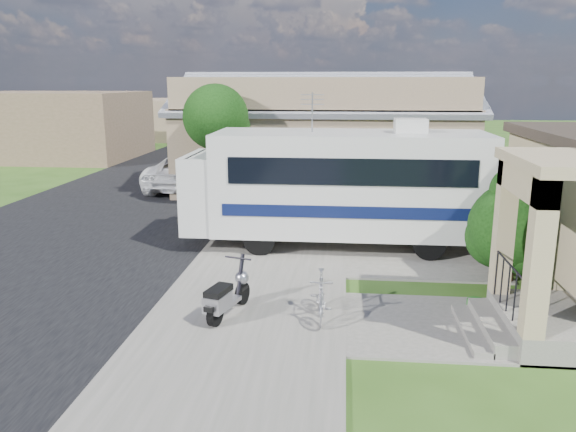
# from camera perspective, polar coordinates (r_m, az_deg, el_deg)

# --- Properties ---
(ground) EXTENTS (120.00, 120.00, 0.00)m
(ground) POSITION_cam_1_polar(r_m,az_deg,el_deg) (12.31, 1.17, -8.69)
(ground) COLOR #274913
(street_slab) EXTENTS (9.00, 80.00, 0.02)m
(street_slab) POSITION_cam_1_polar(r_m,az_deg,el_deg) (23.41, -15.41, 1.62)
(street_slab) COLOR black
(street_slab) RESTS_ON ground
(sidewalk_slab) EXTENTS (4.00, 80.00, 0.06)m
(sidewalk_slab) POSITION_cam_1_polar(r_m,az_deg,el_deg) (21.94, 0.65, 1.38)
(sidewalk_slab) COLOR #605E56
(sidewalk_slab) RESTS_ON ground
(driveway_slab) EXTENTS (7.00, 6.00, 0.05)m
(driveway_slab) POSITION_cam_1_polar(r_m,az_deg,el_deg) (16.53, 7.62, -2.84)
(driveway_slab) COLOR #605E56
(driveway_slab) RESTS_ON ground
(walk_slab) EXTENTS (4.00, 3.00, 0.05)m
(walk_slab) POSITION_cam_1_polar(r_m,az_deg,el_deg) (11.54, 16.04, -10.68)
(walk_slab) COLOR #605E56
(walk_slab) RESTS_ON ground
(warehouse) EXTENTS (12.50, 8.40, 5.04)m
(warehouse) POSITION_cam_1_polar(r_m,az_deg,el_deg) (25.48, 3.72, 7.52)
(warehouse) COLOR #7F674F
(warehouse) RESTS_ON ground
(distant_bldg_far) EXTENTS (10.00, 8.00, 4.00)m
(distant_bldg_far) POSITION_cam_1_polar(r_m,az_deg,el_deg) (37.94, -22.69, 8.52)
(distant_bldg_far) COLOR brown
(distant_bldg_far) RESTS_ON ground
(distant_bldg_near) EXTENTS (8.00, 7.00, 3.20)m
(distant_bldg_near) POSITION_cam_1_polar(r_m,az_deg,el_deg) (48.16, -13.76, 9.55)
(distant_bldg_near) COLOR #7F674F
(distant_bldg_near) RESTS_ON ground
(street_tree_a) EXTENTS (2.44, 2.40, 4.58)m
(street_tree_a) POSITION_cam_1_polar(r_m,az_deg,el_deg) (20.97, -7.03, 9.61)
(street_tree_a) COLOR #321F16
(street_tree_a) RESTS_ON ground
(street_tree_b) EXTENTS (2.44, 2.40, 4.73)m
(street_tree_b) POSITION_cam_1_polar(r_m,az_deg,el_deg) (30.78, -2.91, 11.19)
(street_tree_b) COLOR #321F16
(street_tree_b) RESTS_ON ground
(street_tree_c) EXTENTS (2.44, 2.40, 4.42)m
(street_tree_c) POSITION_cam_1_polar(r_m,az_deg,el_deg) (39.71, -0.94, 11.33)
(street_tree_c) COLOR #321F16
(street_tree_c) RESTS_ON ground
(motorhome) EXTENTS (8.41, 2.79, 4.30)m
(motorhome) POSITION_cam_1_polar(r_m,az_deg,el_deg) (15.94, 5.12, 3.34)
(motorhome) COLOR #BBBCB7
(motorhome) RESTS_ON ground
(shrub) EXTENTS (2.31, 2.20, 2.83)m
(shrub) POSITION_cam_1_polar(r_m,az_deg,el_deg) (14.09, 22.20, -0.64)
(shrub) COLOR #321F16
(shrub) RESTS_ON ground
(scooter) EXTENTS (0.80, 1.65, 1.10)m
(scooter) POSITION_cam_1_polar(r_m,az_deg,el_deg) (11.33, -6.30, -8.12)
(scooter) COLOR black
(scooter) RESTS_ON ground
(bicycle) EXTENTS (0.50, 1.57, 0.94)m
(bicycle) POSITION_cam_1_polar(r_m,az_deg,el_deg) (11.25, 3.37, -8.36)
(bicycle) COLOR #98979E
(bicycle) RESTS_ON ground
(pickup_truck) EXTENTS (3.22, 6.00, 1.60)m
(pickup_truck) POSITION_cam_1_polar(r_m,az_deg,el_deg) (25.25, -9.66, 4.59)
(pickup_truck) COLOR white
(pickup_truck) RESTS_ON ground
(van) EXTENTS (2.68, 6.58, 1.91)m
(van) POSITION_cam_1_polar(r_m,az_deg,el_deg) (32.96, -7.70, 7.00)
(van) COLOR white
(van) RESTS_ON ground
(garden_hose) EXTENTS (0.37, 0.37, 0.17)m
(garden_hose) POSITION_cam_1_polar(r_m,az_deg,el_deg) (12.57, 18.52, -8.54)
(garden_hose) COLOR #136214
(garden_hose) RESTS_ON ground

